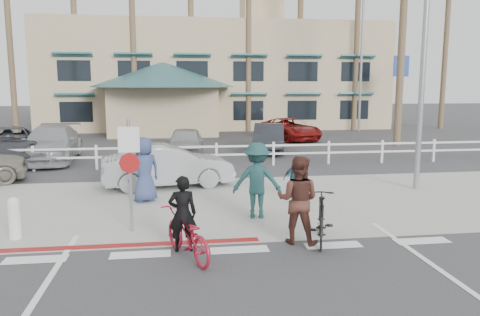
{
  "coord_description": "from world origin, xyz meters",
  "views": [
    {
      "loc": [
        -1.25,
        -8.51,
        3.38
      ],
      "look_at": [
        0.38,
        3.28,
        1.5
      ],
      "focal_mm": 35.0,
      "sensor_mm": 36.0,
      "label": 1
    }
  ],
  "objects": [
    {
      "name": "ground",
      "position": [
        0.0,
        0.0,
        0.0
      ],
      "size": [
        140.0,
        140.0,
        0.0
      ],
      "primitive_type": "plane",
      "color": "#333335"
    },
    {
      "name": "bike_path",
      "position": [
        0.0,
        -2.0,
        0.0
      ],
      "size": [
        12.0,
        16.0,
        0.01
      ],
      "primitive_type": "cube",
      "color": "#333335",
      "rests_on": "ground"
    },
    {
      "name": "sidewalk_plaza",
      "position": [
        0.0,
        4.5,
        0.01
      ],
      "size": [
        22.0,
        7.0,
        0.01
      ],
      "primitive_type": "cube",
      "color": "gray",
      "rests_on": "ground"
    },
    {
      "name": "cross_street",
      "position": [
        0.0,
        8.5,
        0.0
      ],
      "size": [
        40.0,
        5.0,
        0.01
      ],
      "primitive_type": "cube",
      "color": "#333335",
      "rests_on": "ground"
    },
    {
      "name": "parking_lot",
      "position": [
        0.0,
        18.0,
        0.0
      ],
      "size": [
        50.0,
        16.0,
        0.01
      ],
      "primitive_type": "cube",
      "color": "#333335",
      "rests_on": "ground"
    },
    {
      "name": "curb_red",
      "position": [
        -3.0,
        1.2,
        0.01
      ],
      "size": [
        7.0,
        0.25,
        0.02
      ],
      "primitive_type": "cube",
      "color": "maroon",
      "rests_on": "ground"
    },
    {
      "name": "rail_fence",
      "position": [
        0.5,
        10.5,
        0.5
      ],
      "size": [
        29.4,
        0.16,
        1.0
      ],
      "primitive_type": null,
      "color": "silver",
      "rests_on": "ground"
    },
    {
      "name": "building",
      "position": [
        2.0,
        31.0,
        5.65
      ],
      "size": [
        28.0,
        16.0,
        11.3
      ],
      "primitive_type": null,
      "color": "tan",
      "rests_on": "ground"
    },
    {
      "name": "sign_post",
      "position": [
        -2.3,
        2.2,
        1.45
      ],
      "size": [
        0.5,
        0.1,
        2.9
      ],
      "primitive_type": null,
      "color": "gray",
      "rests_on": "ground"
    },
    {
      "name": "bollard_0",
      "position": [
        -4.8,
        2.0,
        0.47
      ],
      "size": [
        0.26,
        0.26,
        0.95
      ],
      "primitive_type": null,
      "color": "silver",
      "rests_on": "ground"
    },
    {
      "name": "streetlight_0",
      "position": [
        6.5,
        5.5,
        4.5
      ],
      "size": [
        0.6,
        2.0,
        9.0
      ],
      "primitive_type": null,
      "color": "gray",
      "rests_on": "ground"
    },
    {
      "name": "streetlight_1",
      "position": [
        12.0,
        24.0,
        4.75
      ],
      "size": [
        0.6,
        2.0,
        9.5
      ],
      "primitive_type": null,
      "color": "gray",
      "rests_on": "ground"
    },
    {
      "name": "info_sign",
      "position": [
        14.0,
        22.0,
        2.8
      ],
      "size": [
        1.2,
        0.16,
        5.6
      ],
      "primitive_type": null,
      "color": "navy",
      "rests_on": "ground"
    },
    {
      "name": "palm_1",
      "position": [
        -12.0,
        25.0,
        6.5
      ],
      "size": [
        4.0,
        4.0,
        13.0
      ],
      "primitive_type": null,
      "color": "#19421E",
      "rests_on": "ground"
    },
    {
      "name": "palm_2",
      "position": [
        -8.0,
        26.0,
        8.0
      ],
      "size": [
        4.0,
        4.0,
        16.0
      ],
      "primitive_type": null,
      "color": "#19421E",
      "rests_on": "ground"
    },
    {
      "name": "palm_3",
      "position": [
        -4.0,
        25.0,
        7.0
      ],
      "size": [
        4.0,
        4.0,
        14.0
      ],
      "primitive_type": null,
      "color": "#19421E",
      "rests_on": "ground"
    },
    {
      "name": "palm_4",
      "position": [
        0.0,
        26.0,
        7.5
      ],
      "size": [
        4.0,
        4.0,
        15.0
      ],
      "primitive_type": null,
      "color": "#19421E",
      "rests_on": "ground"
    },
    {
      "name": "palm_5",
      "position": [
        4.0,
        25.0,
        6.5
      ],
      "size": [
        4.0,
        4.0,
        13.0
      ],
      "primitive_type": null,
      "color": "#19421E",
      "rests_on": "ground"
    },
    {
      "name": "palm_6",
      "position": [
        8.0,
        26.0,
        8.5
      ],
      "size": [
        4.0,
        4.0,
        17.0
      ],
      "primitive_type": null,
      "color": "#19421E",
      "rests_on": "ground"
    },
    {
      "name": "palm_7",
      "position": [
        12.0,
        25.0,
        7.0
      ],
      "size": [
        4.0,
        4.0,
        14.0
      ],
      "primitive_type": null,
      "color": "#19421E",
      "rests_on": "ground"
    },
    {
      "name": "palm_8",
      "position": [
        16.0,
        26.0,
        7.5
      ],
      "size": [
        4.0,
        4.0,
        15.0
      ],
      "primitive_type": null,
      "color": "#19421E",
      "rests_on": "ground"
    },
    {
      "name": "palm_9",
      "position": [
        19.0,
        25.0,
        6.5
      ],
      "size": [
        4.0,
        4.0,
        13.0
      ],
      "primitive_type": null,
      "color": "#19421E",
      "rests_on": "ground"
    },
    {
      "name": "palm_11",
      "position": [
        11.0,
        16.0,
        7.0
      ],
      "size": [
        4.0,
        4.0,
        14.0
      ],
      "primitive_type": null,
      "color": "#19421E",
      "rests_on": "ground"
    },
    {
      "name": "bike_red",
      "position": [
        -1.08,
        0.3,
        0.49
      ],
      "size": [
        1.33,
        1.99,
        0.99
      ],
      "primitive_type": "imported",
      "rotation": [
        0.0,
        0.0,
        3.54
      ],
      "color": "maroon",
      "rests_on": "ground"
    },
    {
      "name": "rider_red",
      "position": [
        -1.15,
        0.73,
        0.79
      ],
      "size": [
        0.59,
        0.4,
        1.58
      ],
      "primitive_type": "imported",
      "rotation": [
        0.0,
        0.0,
        3.18
      ],
      "color": "black",
      "rests_on": "ground"
    },
    {
      "name": "bike_black",
      "position": [
        1.81,
        0.87,
        0.55
      ],
      "size": [
        1.03,
        1.9,
        1.1
      ],
      "primitive_type": "imported",
      "rotation": [
        0.0,
        0.0,
        2.84
      ],
      "color": "black",
      "rests_on": "ground"
    },
    {
      "name": "rider_black",
      "position": [
        1.3,
        0.91,
        0.95
      ],
      "size": [
        1.14,
        1.04,
        1.89
      ],
      "primitive_type": "imported",
      "rotation": [
        0.0,
        0.0,
        2.71
      ],
      "color": "#46241D",
      "rests_on": "ground"
    },
    {
      "name": "pedestrian_a",
      "position": [
        0.77,
        2.93,
        0.97
      ],
      "size": [
        1.38,
        0.98,
        1.94
      ],
      "primitive_type": "imported",
      "rotation": [
        0.0,
        0.0,
        2.92
      ],
      "color": "#193D3E",
      "rests_on": "ground"
    },
    {
      "name": "pedestrian_child",
      "position": [
        2.26,
        4.84,
        0.59
      ],
      "size": [
        0.71,
        0.34,
        1.19
      ],
      "primitive_type": "imported",
      "rotation": [
        0.0,
        0.0,
        3.08
      ],
      "color": "#224758",
      "rests_on": "ground"
    },
    {
      "name": "pedestrian_b",
      "position": [
        -2.17,
        4.99,
        0.95
      ],
      "size": [
        1.1,
        0.98,
        1.9
      ],
      "primitive_type": "imported",
      "rotation": [
        0.0,
        0.0,
        3.65
      ],
      "color": "navy",
      "rests_on": "ground"
    },
    {
      "name": "car_white_sedan",
      "position": [
        -1.52,
        6.93,
        0.71
      ],
      "size": [
        4.47,
        2.12,
        1.42
      ],
      "primitive_type": "imported",
      "rotation": [
        0.0,
        0.0,
        1.72
      ],
      "color": "gray",
      "rests_on": "ground"
    },
    {
      "name": "lot_car_0",
      "position": [
        -8.44,
        12.65,
        0.78
      ],
      "size": [
        3.96,
        6.08,
        1.56
      ],
      "primitive_type": "imported",
      "rotation": [
        0.0,
        0.0,
        0.27
      ],
      "color": "#2F3138",
      "rests_on": "ground"
    },
    {
      "name": "lot_car_1",
      "position": [
        -6.71,
        12.93,
        0.78
      ],
      "size": [
        2.46,
        5.45,
        1.55
      ],
      "primitive_type": "imported",
      "rotation": [
        0.0,
        0.0,
        0.05
      ],
      "color": "gray",
      "rests_on": "ground"
    },
    {
      "name": "lot_car_2",
      "position": [
        -0.81,
        13.0,
        0.7
      ],
      "size": [
        1.95,
        4.24,
        1.41
      ],
      "primitive_type": "imported",
      "rotation": [
        0.0,
        0.0,
        -0.07
      ],
      "color": "gray",
      "rests_on": "ground"
    },
    {
      "name": "lot_car_3",
      "position": [
        3.42,
        14.57,
        0.7
      ],
      "size": [
        2.37,
        4.48,
        1.41
      ],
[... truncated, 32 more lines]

